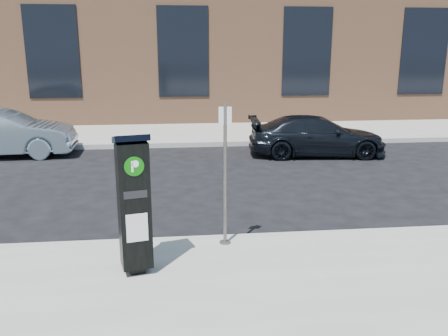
{
  "coord_description": "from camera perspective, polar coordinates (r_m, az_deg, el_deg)",
  "views": [
    {
      "loc": [
        -0.47,
        -7.29,
        3.18
      ],
      "look_at": [
        0.37,
        0.5,
        1.18
      ],
      "focal_mm": 38.0,
      "sensor_mm": 36.0,
      "label": 1
    }
  ],
  "objects": [
    {
      "name": "curb_far",
      "position": [
        15.63,
        -4.35,
        2.81
      ],
      "size": [
        60.0,
        0.12,
        0.16
      ],
      "primitive_type": "cube",
      "color": "#9E9B93",
      "rests_on": "ground"
    },
    {
      "name": "ground",
      "position": [
        7.97,
        -2.31,
        -9.24
      ],
      "size": [
        120.0,
        120.0,
        0.0
      ],
      "primitive_type": "plane",
      "color": "black",
      "rests_on": "ground"
    },
    {
      "name": "car_dark",
      "position": [
        14.58,
        11.09,
        3.82
      ],
      "size": [
        4.21,
        2.0,
        1.19
      ],
      "primitive_type": "imported",
      "rotation": [
        0.0,
        0.0,
        1.49
      ],
      "color": "black",
      "rests_on": "ground"
    },
    {
      "name": "sign_pole",
      "position": [
        7.29,
        0.13,
        -1.03
      ],
      "size": [
        0.2,
        0.18,
        2.22
      ],
      "rotation": [
        0.0,
        0.0,
        -0.01
      ],
      "color": "#534E49",
      "rests_on": "sidewalk_near"
    },
    {
      "name": "parking_kiosk",
      "position": [
        6.49,
        -10.78,
        -4.14
      ],
      "size": [
        0.53,
        0.49,
        1.96
      ],
      "rotation": [
        0.0,
        0.0,
        0.23
      ],
      "color": "black",
      "rests_on": "sidewalk_near"
    },
    {
      "name": "curb_near",
      "position": [
        7.92,
        -2.31,
        -8.8
      ],
      "size": [
        60.0,
        0.12,
        0.16
      ],
      "primitive_type": "cube",
      "color": "#9E9B93",
      "rests_on": "ground"
    },
    {
      "name": "sidewalk_far",
      "position": [
        21.52,
        -4.9,
        5.97
      ],
      "size": [
        60.0,
        12.0,
        0.15
      ],
      "primitive_type": "cube",
      "color": "gray",
      "rests_on": "ground"
    },
    {
      "name": "car_silver",
      "position": [
        15.6,
        -25.31,
        3.8
      ],
      "size": [
        4.33,
        1.67,
        1.41
      ],
      "primitive_type": "imported",
      "rotation": [
        0.0,
        0.0,
        1.61
      ],
      "color": "#8399A7",
      "rests_on": "ground"
    },
    {
      "name": "building",
      "position": [
        24.31,
        -5.3,
        16.54
      ],
      "size": [
        28.0,
        10.05,
        8.25
      ],
      "color": "#996645",
      "rests_on": "ground"
    }
  ]
}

